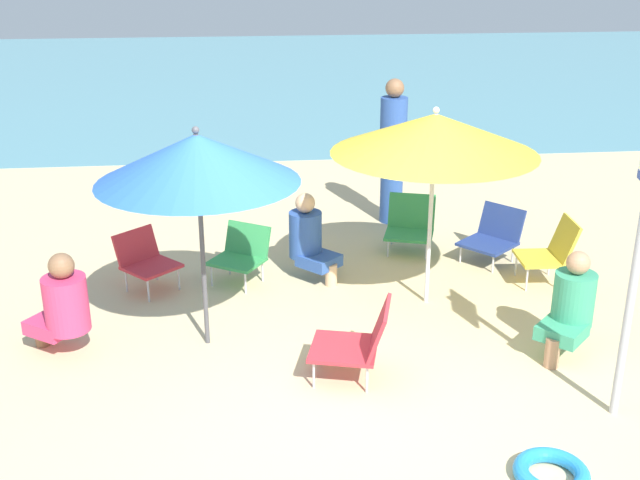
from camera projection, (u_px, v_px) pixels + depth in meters
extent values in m
plane|color=#D3BC8C|center=(344.00, 389.00, 6.09)|extent=(40.00, 40.00, 0.00)
cube|color=#5693A3|center=(267.00, 75.00, 19.63)|extent=(40.00, 16.00, 0.01)
cylinder|color=#4C4C51|center=(202.00, 243.00, 6.46)|extent=(0.04, 0.04, 1.83)
cone|color=blue|center=(197.00, 158.00, 6.20)|extent=(1.64, 1.64, 0.39)
sphere|color=#4C4C51|center=(195.00, 130.00, 6.12)|extent=(0.06, 0.06, 0.06)
cylinder|color=silver|center=(431.00, 212.00, 7.22)|extent=(0.04, 0.04, 1.82)
cone|color=yellow|center=(435.00, 134.00, 6.95)|extent=(1.85, 1.85, 0.36)
sphere|color=silver|center=(436.00, 110.00, 6.88)|extent=(0.06, 0.06, 0.06)
cube|color=navy|center=(487.00, 244.00, 8.37)|extent=(0.70, 0.70, 0.03)
cube|color=navy|center=(502.00, 222.00, 8.49)|extent=(0.43, 0.47, 0.35)
cylinder|color=silver|center=(493.00, 264.00, 8.15)|extent=(0.02, 0.02, 0.19)
cylinder|color=silver|center=(461.00, 254.00, 8.41)|extent=(0.02, 0.02, 0.19)
cylinder|color=silver|center=(513.00, 253.00, 8.42)|extent=(0.02, 0.02, 0.19)
cylinder|color=silver|center=(481.00, 244.00, 8.68)|extent=(0.02, 0.02, 0.19)
cube|color=#33934C|center=(237.00, 261.00, 7.85)|extent=(0.63, 0.60, 0.03)
cube|color=#33934C|center=(248.00, 239.00, 7.97)|extent=(0.48, 0.37, 0.32)
cylinder|color=silver|center=(245.00, 283.00, 7.68)|extent=(0.02, 0.02, 0.23)
cylinder|color=silver|center=(212.00, 276.00, 7.84)|extent=(0.02, 0.02, 0.23)
cylinder|color=silver|center=(262.00, 271.00, 7.95)|extent=(0.02, 0.02, 0.23)
cylinder|color=silver|center=(230.00, 264.00, 8.11)|extent=(0.02, 0.02, 0.23)
cube|color=red|center=(152.00, 267.00, 7.68)|extent=(0.63, 0.63, 0.03)
cube|color=red|center=(136.00, 246.00, 7.77)|extent=(0.43, 0.41, 0.32)
cylinder|color=silver|center=(179.00, 278.00, 7.76)|extent=(0.02, 0.02, 0.24)
cylinder|color=silver|center=(148.00, 290.00, 7.50)|extent=(0.02, 0.02, 0.24)
cylinder|color=silver|center=(157.00, 269.00, 7.97)|extent=(0.02, 0.02, 0.24)
cylinder|color=silver|center=(126.00, 281.00, 7.71)|extent=(0.02, 0.02, 0.24)
cube|color=red|center=(344.00, 348.00, 6.18)|extent=(0.63, 0.62, 0.03)
cube|color=red|center=(379.00, 328.00, 6.07)|extent=(0.27, 0.53, 0.38)
cylinder|color=silver|center=(314.00, 375.00, 6.07)|extent=(0.02, 0.02, 0.24)
cylinder|color=silver|center=(322.00, 349.00, 6.44)|extent=(0.02, 0.02, 0.24)
cylinder|color=silver|center=(367.00, 379.00, 6.01)|extent=(0.02, 0.02, 0.24)
cylinder|color=silver|center=(372.00, 353.00, 6.38)|extent=(0.02, 0.02, 0.24)
cube|color=#33934C|center=(409.00, 234.00, 8.64)|extent=(0.62, 0.58, 0.03)
cube|color=#33934C|center=(412.00, 211.00, 8.79)|extent=(0.53, 0.29, 0.38)
cylinder|color=silver|center=(426.00, 251.00, 8.48)|extent=(0.02, 0.02, 0.19)
cylinder|color=silver|center=(388.00, 248.00, 8.56)|extent=(0.02, 0.02, 0.19)
cylinder|color=silver|center=(428.00, 239.00, 8.81)|extent=(0.02, 0.02, 0.19)
cylinder|color=silver|center=(392.00, 237.00, 8.88)|extent=(0.02, 0.02, 0.19)
cube|color=gold|center=(540.00, 258.00, 7.86)|extent=(0.45, 0.49, 0.03)
cube|color=gold|center=(565.00, 239.00, 7.80)|extent=(0.18, 0.47, 0.39)
cylinder|color=silver|center=(527.00, 279.00, 7.73)|extent=(0.02, 0.02, 0.25)
cylinder|color=silver|center=(516.00, 264.00, 8.08)|extent=(0.02, 0.02, 0.25)
cylinder|color=silver|center=(561.00, 278.00, 7.75)|extent=(0.02, 0.02, 0.25)
cylinder|color=silver|center=(549.00, 264.00, 8.09)|extent=(0.02, 0.02, 0.25)
cylinder|color=#2D519E|center=(392.00, 185.00, 9.49)|extent=(0.27, 0.27, 0.93)
cylinder|color=#2D519E|center=(394.00, 123.00, 9.22)|extent=(0.32, 0.32, 0.59)
sphere|color=#896042|center=(395.00, 88.00, 9.07)|extent=(0.22, 0.22, 0.22)
cube|color=#389970|center=(562.00, 331.00, 6.44)|extent=(0.50, 0.50, 0.12)
cylinder|color=tan|center=(552.00, 352.00, 6.37)|extent=(0.12, 0.12, 0.26)
cylinder|color=#389970|center=(574.00, 299.00, 6.49)|extent=(0.34, 0.34, 0.45)
sphere|color=tan|center=(578.00, 263.00, 6.37)|extent=(0.19, 0.19, 0.19)
cube|color=#DB3866|center=(54.00, 325.00, 6.59)|extent=(0.50, 0.50, 0.12)
cylinder|color=#896042|center=(42.00, 333.00, 6.71)|extent=(0.12, 0.12, 0.23)
cylinder|color=#DB3866|center=(66.00, 304.00, 6.43)|extent=(0.36, 0.36, 0.47)
sphere|color=#896042|center=(61.00, 266.00, 6.31)|extent=(0.21, 0.21, 0.21)
cube|color=#2D519E|center=(319.00, 260.00, 7.91)|extent=(0.49, 0.49, 0.12)
cylinder|color=#DBAD84|center=(331.00, 275.00, 7.85)|extent=(0.12, 0.12, 0.23)
cylinder|color=#2D519E|center=(305.00, 234.00, 7.93)|extent=(0.33, 0.33, 0.47)
sphere|color=#DBAD84|center=(305.00, 203.00, 7.81)|extent=(0.20, 0.20, 0.20)
cylinder|color=#ADADB2|center=(634.00, 277.00, 5.40)|extent=(0.06, 0.06, 2.18)
torus|color=#238CD8|center=(551.00, 473.00, 5.06)|extent=(0.49, 0.49, 0.10)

